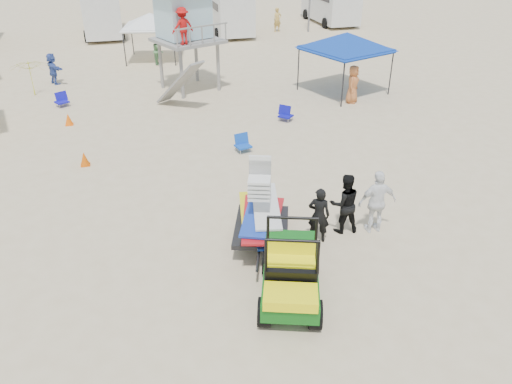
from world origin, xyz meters
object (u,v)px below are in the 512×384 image
object	(u,v)px
lifeguard_tower	(184,20)
surf_trailer	(261,214)
canopy_blue	(347,35)
man_left	(319,215)
utility_cart	(291,268)

from	to	relation	value
lifeguard_tower	surf_trailer	bearing A→B (deg)	-91.52
lifeguard_tower	canopy_blue	size ratio (longest dim) A/B	1.06
man_left	lifeguard_tower	xyz separation A→B (m)	(-1.14, 14.55, 2.58)
utility_cart	man_left	distance (m)	2.54
utility_cart	canopy_blue	xyz separation A→B (m)	(7.70, 13.88, 1.90)
utility_cart	surf_trailer	world-z (taller)	surf_trailer
utility_cart	lifeguard_tower	distance (m)	16.77
man_left	utility_cart	bearing A→B (deg)	80.19
man_left	lifeguard_tower	bearing A→B (deg)	-58.54
canopy_blue	lifeguard_tower	bearing A→B (deg)	159.73
surf_trailer	man_left	bearing A→B (deg)	-11.18
canopy_blue	utility_cart	bearing A→B (deg)	-119.03
surf_trailer	man_left	distance (m)	1.55
surf_trailer	lifeguard_tower	distance (m)	14.47
canopy_blue	surf_trailer	bearing A→B (deg)	-123.70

